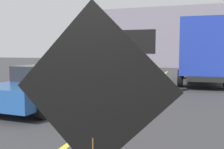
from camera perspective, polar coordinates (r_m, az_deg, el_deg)
lane_center_stripe at (r=6.36m, az=-4.77°, el=-11.78°), size 0.14×36.00×0.01m
roadwork_sign at (r=2.40m, az=-4.23°, el=-4.22°), size 1.63×0.06×2.33m
arrow_board_trailer at (r=10.35m, az=5.13°, el=-2.43°), size 1.60×1.81×2.70m
box_truck at (r=15.38m, az=19.47°, el=4.92°), size 2.65×6.77×3.44m
pickup_car at (r=8.98m, az=-14.06°, el=-2.37°), size 2.29×4.66×1.38m
highway_guide_sign at (r=23.97m, az=22.32°, el=8.61°), size 2.78×0.36×5.00m
far_building_block at (r=33.36m, az=12.57°, el=7.75°), size 16.90×8.56×6.75m
traffic_cone_near_sign at (r=4.50m, az=-5.90°, el=-14.23°), size 0.36×0.36×0.75m
traffic_cone_mid_lane at (r=7.45m, az=2.90°, el=-6.70°), size 0.36×0.36×0.65m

